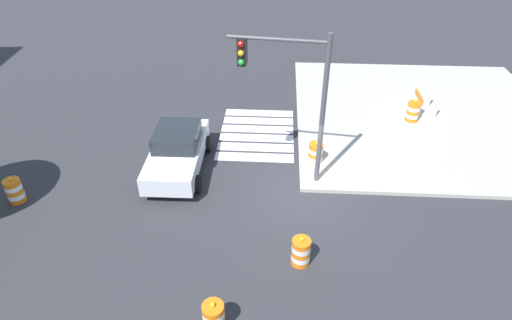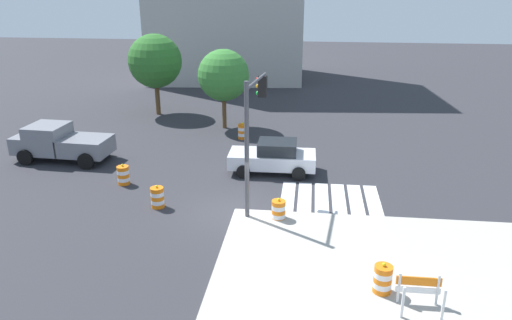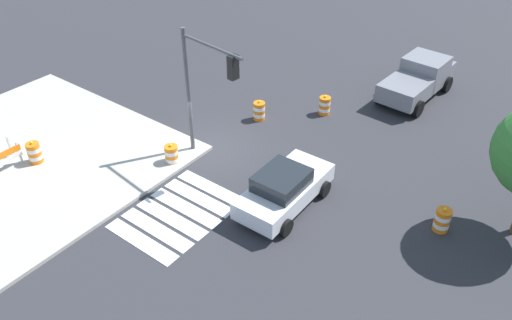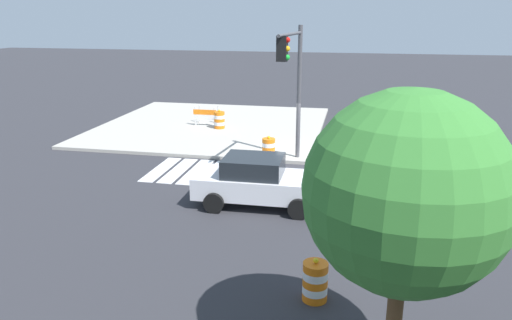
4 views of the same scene
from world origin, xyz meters
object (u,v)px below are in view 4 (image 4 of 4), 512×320
at_px(sports_car, 259,181).
at_px(traffic_barrel_crosswalk_end, 315,281).
at_px(traffic_barrel_median_far, 393,160).
at_px(traffic_light_pole, 293,72).
at_px(traffic_barrel_median_near, 269,148).
at_px(traffic_barrel_near_corner, 467,182).
at_px(street_tree_streetside_near, 406,193).
at_px(construction_barricade, 206,115).
at_px(traffic_barrel_on_sidewalk, 219,120).

distance_m(sports_car, traffic_barrel_crosswalk_end, 5.76).
distance_m(traffic_barrel_median_far, traffic_light_pole, 5.35).
bearing_deg(sports_car, traffic_light_pole, -96.92).
height_order(sports_car, traffic_barrel_median_near, sports_car).
bearing_deg(traffic_barrel_near_corner, street_tree_streetside_near, 72.28).
height_order(sports_car, traffic_barrel_near_corner, sports_car).
relative_size(traffic_barrel_near_corner, traffic_barrel_crosswalk_end, 1.00).
bearing_deg(sports_car, construction_barricade, -64.07).
relative_size(traffic_barrel_crosswalk_end, construction_barricade, 0.78).
bearing_deg(construction_barricade, traffic_barrel_crosswalk_end, 115.17).
distance_m(construction_barricade, street_tree_streetside_near, 20.15).
relative_size(traffic_barrel_median_near, traffic_barrel_on_sidewalk, 1.00).
distance_m(traffic_barrel_median_far, street_tree_streetside_near, 12.40).
height_order(construction_barricade, street_tree_streetside_near, street_tree_streetside_near).
distance_m(sports_car, traffic_light_pole, 5.20).
height_order(traffic_barrel_median_far, construction_barricade, construction_barricade).
xyz_separation_m(traffic_barrel_crosswalk_end, traffic_barrel_median_far, (-2.26, -9.86, 0.00)).
xyz_separation_m(traffic_barrel_median_near, construction_barricade, (4.44, -5.16, 0.27)).
bearing_deg(traffic_barrel_on_sidewalk, traffic_light_pole, 129.11).
relative_size(traffic_barrel_near_corner, traffic_light_pole, 0.19).
bearing_deg(traffic_light_pole, construction_barricade, -48.48).
height_order(sports_car, street_tree_streetside_near, street_tree_streetside_near).
relative_size(traffic_barrel_near_corner, traffic_barrel_on_sidewalk, 1.00).
distance_m(traffic_barrel_near_corner, traffic_barrel_crosswalk_end, 8.92).
distance_m(traffic_barrel_near_corner, traffic_barrel_median_far, 3.25).
distance_m(sports_car, traffic_barrel_on_sidewalk, 10.68).
distance_m(traffic_barrel_crosswalk_end, traffic_barrel_on_sidewalk, 16.43).
xyz_separation_m(traffic_barrel_near_corner, traffic_light_pole, (6.42, -1.79, 3.46)).
xyz_separation_m(traffic_barrel_near_corner, traffic_barrel_median_near, (7.56, -2.94, 0.00)).
bearing_deg(traffic_barrel_median_far, traffic_barrel_on_sidewalk, -31.13).
height_order(sports_car, traffic_barrel_crosswalk_end, sports_car).
height_order(traffic_barrel_crosswalk_end, traffic_light_pole, traffic_light_pole).
height_order(traffic_barrel_median_far, traffic_barrel_on_sidewalk, traffic_barrel_on_sidewalk).
distance_m(construction_barricade, traffic_light_pole, 9.01).
bearing_deg(traffic_barrel_median_near, traffic_barrel_median_far, 172.27).
xyz_separation_m(construction_barricade, traffic_light_pole, (-5.59, 6.31, 3.19)).
bearing_deg(street_tree_streetside_near, traffic_light_pole, -74.09).
bearing_deg(street_tree_streetside_near, traffic_barrel_on_sidewalk, -65.32).
relative_size(traffic_barrel_on_sidewalk, traffic_light_pole, 0.19).
distance_m(traffic_light_pole, street_tree_streetside_near, 12.03).
xyz_separation_m(traffic_barrel_median_far, street_tree_streetside_near, (0.77, 12.01, 2.99)).
xyz_separation_m(traffic_barrel_median_near, traffic_barrel_median_far, (-5.21, 0.71, 0.00)).
bearing_deg(traffic_barrel_on_sidewalk, traffic_barrel_near_corner, 145.88).
relative_size(sports_car, construction_barricade, 3.33).
bearing_deg(construction_barricade, traffic_barrel_median_near, 130.75).
xyz_separation_m(traffic_barrel_near_corner, traffic_barrel_on_sidewalk, (11.06, -7.49, 0.15)).
distance_m(sports_car, street_tree_streetside_near, 8.74).
xyz_separation_m(traffic_barrel_on_sidewalk, construction_barricade, (0.95, -0.61, 0.12)).
relative_size(sports_car, traffic_barrel_median_far, 4.24).
height_order(traffic_barrel_near_corner, traffic_barrel_crosswalk_end, same).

